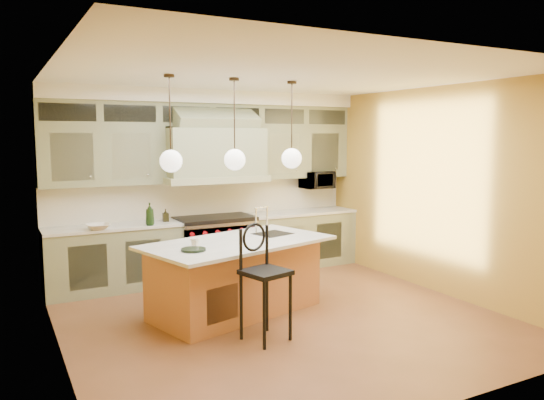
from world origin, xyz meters
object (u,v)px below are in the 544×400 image
counter_stool (264,274)px  microwave (317,180)px  range (215,247)px  kitchen_island (236,275)px

counter_stool → microwave: 3.75m
counter_stool → microwave: microwave is taller
range → microwave: (1.95, 0.11, 0.96)m
range → microwave: microwave is taller
range → kitchen_island: bearing=-103.1°
range → microwave: size_ratio=2.21×
microwave → counter_stool: bearing=-131.6°
range → kitchen_island: kitchen_island is taller
range → kitchen_island: size_ratio=0.47×
kitchen_island → counter_stool: size_ratio=2.01×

